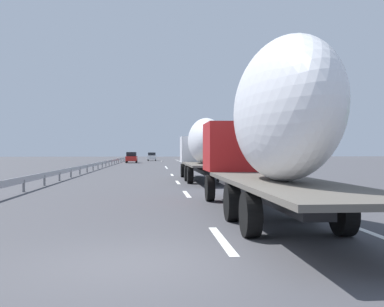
% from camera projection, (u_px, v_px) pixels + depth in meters
% --- Properties ---
extents(ground_plane, '(260.00, 260.00, 0.00)m').
position_uv_depth(ground_plane, '(151.00, 170.00, 47.56)').
color(ground_plane, '#424247').
extents(lane_stripe_0, '(3.20, 0.20, 0.01)m').
position_uv_depth(lane_stripe_0, '(222.00, 240.00, 9.85)').
color(lane_stripe_0, white).
rests_on(lane_stripe_0, ground_plane).
extents(lane_stripe_1, '(3.20, 0.20, 0.01)m').
position_uv_depth(lane_stripe_1, '(187.00, 194.00, 20.46)').
color(lane_stripe_1, white).
rests_on(lane_stripe_1, ground_plane).
extents(lane_stripe_2, '(3.20, 0.20, 0.01)m').
position_uv_depth(lane_stripe_2, '(178.00, 182.00, 28.26)').
color(lane_stripe_2, white).
rests_on(lane_stripe_2, ground_plane).
extents(lane_stripe_3, '(3.20, 0.20, 0.01)m').
position_uv_depth(lane_stripe_3, '(172.00, 175.00, 37.36)').
color(lane_stripe_3, white).
rests_on(lane_stripe_3, ground_plane).
extents(lane_stripe_4, '(3.20, 0.20, 0.01)m').
position_uv_depth(lane_stripe_4, '(167.00, 168.00, 52.16)').
color(lane_stripe_4, white).
rests_on(lane_stripe_4, ground_plane).
extents(lane_stripe_5, '(3.20, 0.20, 0.01)m').
position_uv_depth(lane_stripe_5, '(166.00, 167.00, 54.75)').
color(lane_stripe_5, white).
rests_on(lane_stripe_5, ground_plane).
extents(lane_stripe_6, '(3.20, 0.20, 0.01)m').
position_uv_depth(lane_stripe_6, '(166.00, 167.00, 57.94)').
color(lane_stripe_6, white).
rests_on(lane_stripe_6, ground_plane).
extents(lane_stripe_7, '(3.20, 0.20, 0.01)m').
position_uv_depth(lane_stripe_7, '(162.00, 162.00, 85.70)').
color(lane_stripe_7, white).
rests_on(lane_stripe_7, ground_plane).
extents(lane_stripe_8, '(3.20, 0.20, 0.01)m').
position_uv_depth(lane_stripe_8, '(162.00, 162.00, 85.90)').
color(lane_stripe_8, white).
rests_on(lane_stripe_8, ground_plane).
extents(lane_stripe_9, '(3.20, 0.20, 0.01)m').
position_uv_depth(lane_stripe_9, '(161.00, 161.00, 91.80)').
color(lane_stripe_9, white).
rests_on(lane_stripe_9, ground_plane).
extents(edge_line_right, '(110.00, 0.20, 0.01)m').
position_uv_depth(edge_line_right, '(198.00, 168.00, 53.01)').
color(edge_line_right, white).
rests_on(edge_line_right, ground_plane).
extents(truck_lead, '(12.74, 2.55, 4.11)m').
position_uv_depth(truck_lead, '(203.00, 145.00, 29.77)').
color(truck_lead, silver).
rests_on(truck_lead, ground_plane).
extents(truck_trailing, '(13.86, 2.55, 4.85)m').
position_uv_depth(truck_trailing, '(270.00, 127.00, 12.66)').
color(truck_trailing, '#B21919').
rests_on(truck_trailing, ground_plane).
extents(car_red_compact, '(4.65, 1.91, 1.89)m').
position_uv_depth(car_red_compact, '(132.00, 157.00, 77.67)').
color(car_red_compact, red).
rests_on(car_red_compact, ground_plane).
extents(car_white_van, '(4.05, 1.81, 1.78)m').
position_uv_depth(car_white_van, '(152.00, 157.00, 95.55)').
color(car_white_van, white).
rests_on(car_white_van, ground_plane).
extents(road_sign, '(0.10, 0.90, 3.17)m').
position_uv_depth(road_sign, '(206.00, 150.00, 55.07)').
color(road_sign, gray).
rests_on(road_sign, ground_plane).
extents(tree_1, '(3.30, 3.30, 5.78)m').
position_uv_depth(tree_1, '(209.00, 143.00, 90.81)').
color(tree_1, '#472D19').
rests_on(tree_1, ground_plane).
extents(tree_2, '(2.88, 2.88, 6.34)m').
position_uv_depth(tree_2, '(254.00, 137.00, 58.72)').
color(tree_2, '#472D19').
rests_on(tree_2, ground_plane).
extents(guardrail_median, '(94.00, 0.10, 0.76)m').
position_uv_depth(guardrail_median, '(98.00, 164.00, 50.04)').
color(guardrail_median, '#9EA0A5').
rests_on(guardrail_median, ground_plane).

